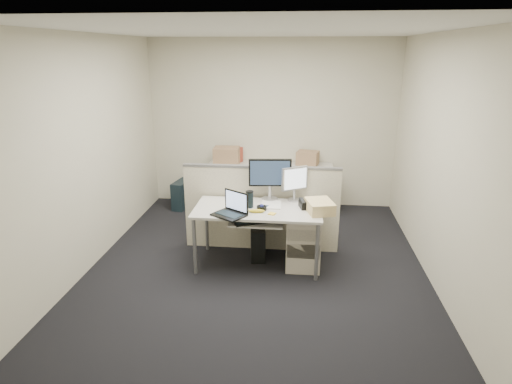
# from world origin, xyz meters

# --- Properties ---
(floor) EXTENTS (4.00, 4.50, 0.01)m
(floor) POSITION_xyz_m (0.00, 0.00, -0.01)
(floor) COLOR black
(floor) RESTS_ON ground
(ceiling) EXTENTS (4.00, 4.50, 0.01)m
(ceiling) POSITION_xyz_m (0.00, 0.00, 2.70)
(ceiling) COLOR white
(ceiling) RESTS_ON ground
(wall_back) EXTENTS (4.00, 0.02, 2.70)m
(wall_back) POSITION_xyz_m (0.00, 2.25, 1.35)
(wall_back) COLOR beige
(wall_back) RESTS_ON ground
(wall_front) EXTENTS (4.00, 0.02, 2.70)m
(wall_front) POSITION_xyz_m (0.00, -2.25, 1.35)
(wall_front) COLOR beige
(wall_front) RESTS_ON ground
(wall_left) EXTENTS (0.02, 4.50, 2.70)m
(wall_left) POSITION_xyz_m (-2.00, 0.00, 1.35)
(wall_left) COLOR beige
(wall_left) RESTS_ON ground
(wall_right) EXTENTS (0.02, 4.50, 2.70)m
(wall_right) POSITION_xyz_m (2.00, 0.00, 1.35)
(wall_right) COLOR beige
(wall_right) RESTS_ON ground
(desk) EXTENTS (1.50, 0.75, 0.73)m
(desk) POSITION_xyz_m (0.00, 0.00, 0.66)
(desk) COLOR beige
(desk) RESTS_ON floor
(keyboard_tray) EXTENTS (0.62, 0.32, 0.02)m
(keyboard_tray) POSITION_xyz_m (0.00, -0.18, 0.62)
(keyboard_tray) COLOR beige
(keyboard_tray) RESTS_ON desk
(drawer_pedestal) EXTENTS (0.40, 0.55, 0.65)m
(drawer_pedestal) POSITION_xyz_m (0.55, 0.05, 0.33)
(drawer_pedestal) COLOR beige
(drawer_pedestal) RESTS_ON floor
(cubicle_partition) EXTENTS (2.00, 0.06, 1.10)m
(cubicle_partition) POSITION_xyz_m (0.00, 0.45, 0.55)
(cubicle_partition) COLOR beige
(cubicle_partition) RESTS_ON floor
(back_counter) EXTENTS (2.00, 0.60, 0.72)m
(back_counter) POSITION_xyz_m (0.00, 1.93, 0.36)
(back_counter) COLOR beige
(back_counter) RESTS_ON floor
(monitor_main) EXTENTS (0.54, 0.25, 0.52)m
(monitor_main) POSITION_xyz_m (0.12, 0.32, 0.99)
(monitor_main) COLOR black
(monitor_main) RESTS_ON desk
(monitor_small) EXTENTS (0.38, 0.33, 0.42)m
(monitor_small) POSITION_xyz_m (0.42, 0.32, 0.94)
(monitor_small) COLOR #B7B7BC
(monitor_small) RESTS_ON desk
(laptop) EXTENTS (0.43, 0.41, 0.26)m
(laptop) POSITION_xyz_m (-0.30, -0.28, 0.86)
(laptop) COLOR black
(laptop) RESTS_ON desk
(trackball) EXTENTS (0.12, 0.12, 0.04)m
(trackball) POSITION_xyz_m (0.05, -0.05, 0.75)
(trackball) COLOR black
(trackball) RESTS_ON desk
(desk_phone) EXTENTS (0.25, 0.22, 0.07)m
(desk_phone) POSITION_xyz_m (0.60, 0.08, 0.76)
(desk_phone) COLOR black
(desk_phone) RESTS_ON desk
(paper_stack) EXTENTS (0.24, 0.30, 0.01)m
(paper_stack) POSITION_xyz_m (0.15, 0.12, 0.74)
(paper_stack) COLOR silver
(paper_stack) RESTS_ON desk
(sticky_pad) EXTENTS (0.10, 0.10, 0.01)m
(sticky_pad) POSITION_xyz_m (0.18, -0.18, 0.74)
(sticky_pad) COLOR yellow
(sticky_pad) RESTS_ON desk
(travel_mug) EXTENTS (0.11, 0.11, 0.19)m
(travel_mug) POSITION_xyz_m (-0.10, 0.02, 0.82)
(travel_mug) COLOR black
(travel_mug) RESTS_ON desk
(banana) EXTENTS (0.20, 0.06, 0.04)m
(banana) POSITION_xyz_m (0.00, -0.15, 0.75)
(banana) COLOR gold
(banana) RESTS_ON desk
(cellphone) EXTENTS (0.08, 0.11, 0.01)m
(cellphone) POSITION_xyz_m (0.10, 0.05, 0.74)
(cellphone) COLOR black
(cellphone) RESTS_ON desk
(manila_folders) EXTENTS (0.36, 0.42, 0.13)m
(manila_folders) POSITION_xyz_m (0.72, -0.05, 0.80)
(manila_folders) COLOR #D1B979
(manila_folders) RESTS_ON desk
(keyboard) EXTENTS (0.42, 0.29, 0.02)m
(keyboard) POSITION_xyz_m (-0.05, -0.22, 0.64)
(keyboard) COLOR black
(keyboard) RESTS_ON keyboard_tray
(pc_tower_desk) EXTENTS (0.23, 0.46, 0.41)m
(pc_tower_desk) POSITION_xyz_m (-0.02, 0.20, 0.21)
(pc_tower_desk) COLOR black
(pc_tower_desk) RESTS_ON floor
(pc_tower_spare_dark) EXTENTS (0.27, 0.51, 0.45)m
(pc_tower_spare_dark) POSITION_xyz_m (-1.45, 1.86, 0.23)
(pc_tower_spare_dark) COLOR black
(pc_tower_spare_dark) RESTS_ON floor
(pc_tower_spare_silver) EXTENTS (0.34, 0.50, 0.44)m
(pc_tower_spare_silver) POSITION_xyz_m (-1.30, 2.03, 0.22)
(pc_tower_spare_silver) COLOR #B7B7BC
(pc_tower_spare_silver) RESTS_ON floor
(cardboard_box_left) EXTENTS (0.41, 0.32, 0.30)m
(cardboard_box_left) POSITION_xyz_m (-0.70, 1.92, 0.87)
(cardboard_box_left) COLOR #8B7450
(cardboard_box_left) RESTS_ON back_counter
(cardboard_box_right) EXTENTS (0.39, 0.33, 0.24)m
(cardboard_box_right) POSITION_xyz_m (0.60, 2.05, 0.84)
(cardboard_box_right) COLOR #8B7450
(cardboard_box_right) RESTS_ON back_counter
(red_binder) EXTENTS (0.17, 0.29, 0.27)m
(red_binder) POSITION_xyz_m (-0.55, 2.03, 0.85)
(red_binder) COLOR #9A3625
(red_binder) RESTS_ON back_counter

